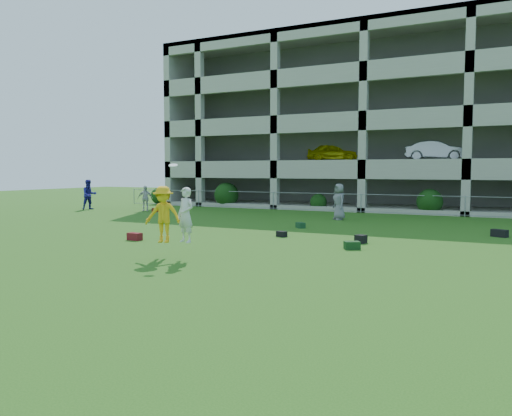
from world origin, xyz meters
The scene contains 15 objects.
ground centered at (0.00, 0.00, 0.00)m, with size 100.00×100.00×0.00m, color #235114.
bystander_a centered at (-17.06, 13.36, 1.01)m, with size 0.98×0.76×2.01m, color navy.
bystander_b centered at (-12.91, 14.07, 0.82)m, with size 0.96×0.40×1.64m, color silver.
bystander_c centered at (0.10, 14.08, 0.97)m, with size 0.94×0.61×1.93m, color slate.
bag_red_a centered at (-4.49, 3.06, 0.14)m, with size 0.55×0.30×0.28m, color #59140F.
bag_black_b centered at (0.10, 6.44, 0.11)m, with size 0.40×0.25×0.22m, color black.
bag_green_c centered at (3.46, 4.63, 0.13)m, with size 0.50×0.35×0.26m, color #133415.
crate_d centered at (3.37, 6.12, 0.15)m, with size 0.35×0.35×0.30m, color black.
bag_black_e centered at (7.86, 10.23, 0.15)m, with size 0.60×0.30×0.30m, color black.
bag_red_f centered at (-11.90, 13.83, 0.12)m, with size 0.45×0.28×0.24m, color #52180E.
bag_green_g centered at (-0.35, 9.61, 0.12)m, with size 0.50×0.30×0.25m, color #123416.
frisbee_contest centered at (-1.06, 0.56, 1.31)m, with size 1.77×0.96×2.41m.
parking_garage centered at (0.00, 27.70, 6.01)m, with size 30.00×14.00×12.00m.
fence centered at (0.00, 19.00, 0.61)m, with size 36.06×0.06×1.20m.
shrub_row centered at (4.59, 19.70, 1.51)m, with size 34.38×2.52×3.50m.
Camera 1 is at (7.97, -11.63, 2.64)m, focal length 35.00 mm.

